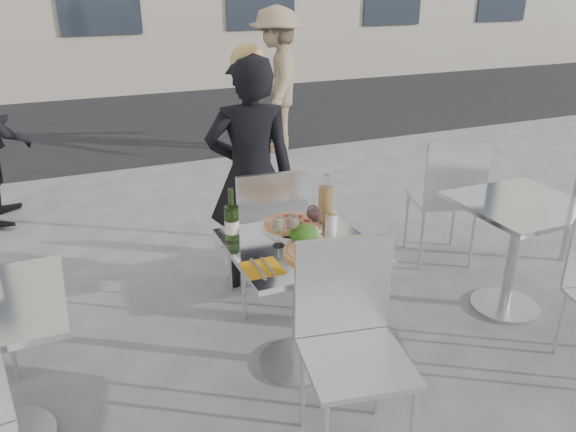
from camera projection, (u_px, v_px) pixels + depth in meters
name	position (u px, v px, depth m)	size (l,w,h in m)	color
ground	(298.00, 363.00, 3.18)	(80.00, 80.00, 0.00)	slate
street_asphalt	(127.00, 120.00, 8.68)	(24.00, 5.00, 0.00)	black
main_table	(299.00, 280.00, 2.97)	(0.72, 0.72, 0.75)	#B7BABF
side_table_right	(517.00, 233.00, 3.52)	(0.72, 0.72, 0.75)	#B7BABF
chair_far	(268.00, 228.00, 3.51)	(0.48, 0.49, 0.97)	silver
chair_near	(350.00, 331.00, 2.47)	(0.52, 0.53, 0.98)	silver
side_chair_rfar	(448.00, 191.00, 4.08)	(0.57, 0.58, 0.99)	silver
woman_diner	(251.00, 176.00, 3.73)	(0.59, 0.38, 1.61)	black
pedestrian_b	(277.00, 81.00, 6.84)	(1.12, 0.64, 1.74)	#937D5F
pizza_near	(315.00, 252.00, 2.79)	(0.32, 0.32, 0.02)	tan
pizza_far	(292.00, 225.00, 3.09)	(0.34, 0.34, 0.03)	white
salad_plate	(303.00, 235.00, 2.91)	(0.22, 0.22, 0.09)	white
wine_bottle	(232.00, 222.00, 2.87)	(0.07, 0.08, 0.29)	#32511E
carafe	(325.00, 204.00, 3.09)	(0.08, 0.08, 0.29)	tan
sugar_shaker	(331.00, 220.00, 3.04)	(0.06, 0.06, 0.11)	white
wineglass_white_a	(278.00, 226.00, 2.83)	(0.07, 0.07, 0.16)	white
wineglass_white_b	(293.00, 222.00, 2.88)	(0.07, 0.07, 0.16)	white
wineglass_red_a	(316.00, 216.00, 2.96)	(0.07, 0.07, 0.16)	white
wineglass_red_b	(313.00, 213.00, 2.99)	(0.07, 0.07, 0.16)	white
napkin_left	(262.00, 268.00, 2.65)	(0.18, 0.20, 0.01)	gold
napkin_right	(365.00, 250.00, 2.82)	(0.22, 0.22, 0.01)	gold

